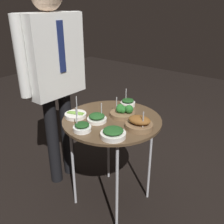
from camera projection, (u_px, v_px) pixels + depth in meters
name	position (u px, v px, depth m)	size (l,w,h in m)	color
ground_plane	(112.00, 199.00, 2.02)	(8.00, 8.00, 0.00)	black
serving_cart	(112.00, 125.00, 1.74)	(0.68, 0.68, 0.73)	brown
bowl_broccoli_back_left	(123.00, 112.00, 1.75)	(0.18, 0.18, 0.13)	brown
bowl_spinach_mid_right	(97.00, 118.00, 1.67)	(0.13, 0.13, 0.12)	silver
bowl_roast_back_right	(139.00, 123.00, 1.58)	(0.18, 0.18, 0.13)	brown
bowl_asparagus_front_left	(76.00, 115.00, 1.74)	(0.15, 0.15, 0.17)	silver
bowl_spinach_near_rim	(82.00, 127.00, 1.55)	(0.11, 0.11, 0.16)	white
bowl_spinach_mid_left	(113.00, 133.00, 1.48)	(0.15, 0.15, 0.06)	silver
bowl_spinach_center	(128.00, 103.00, 1.92)	(0.11, 0.11, 0.13)	silver
waiter_figure	(53.00, 65.00, 1.88)	(0.60, 0.22, 1.61)	black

